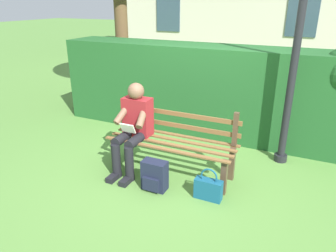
% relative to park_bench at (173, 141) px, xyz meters
% --- Properties ---
extents(ground, '(60.00, 60.00, 0.00)m').
position_rel_park_bench_xyz_m(ground, '(0.00, 0.07, -0.45)').
color(ground, '#517F38').
extents(park_bench, '(1.72, 0.54, 0.92)m').
position_rel_park_bench_xyz_m(park_bench, '(0.00, 0.00, 0.00)').
color(park_bench, '#4C3828').
rests_on(park_bench, ground).
extents(person_seated, '(0.44, 0.73, 1.20)m').
position_rel_park_bench_xyz_m(person_seated, '(0.51, 0.17, 0.20)').
color(person_seated, maroon).
rests_on(person_seated, ground).
extents(hedge_backdrop, '(5.89, 0.87, 1.64)m').
position_rel_park_bench_xyz_m(hedge_backdrop, '(-0.25, -1.56, 0.35)').
color(hedge_backdrop, '#1E5123').
rests_on(hedge_backdrop, ground).
extents(backpack, '(0.31, 0.24, 0.38)m').
position_rel_park_bench_xyz_m(backpack, '(0.02, 0.52, -0.26)').
color(backpack, '#191E33').
rests_on(backpack, ground).
extents(handbag, '(0.33, 0.12, 0.40)m').
position_rel_park_bench_xyz_m(handbag, '(-0.65, 0.43, -0.31)').
color(handbag, navy).
rests_on(handbag, ground).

